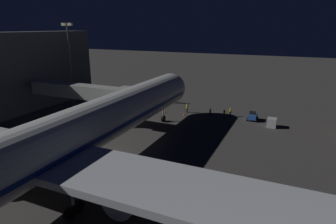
{
  "coord_description": "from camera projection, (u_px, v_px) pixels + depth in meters",
  "views": [
    {
      "loc": [
        -21.98,
        30.18,
        17.42
      ],
      "look_at": [
        -3.0,
        -12.14,
        3.5
      ],
      "focal_mm": 30.47,
      "sensor_mm": 36.0,
      "label": 1
    }
  ],
  "objects": [
    {
      "name": "ground_plane",
      "position": [
        113.0,
        156.0,
        40.0
      ],
      "size": [
        320.0,
        320.0,
        0.0
      ],
      "primitive_type": "plane",
      "color": "#383533"
    },
    {
      "name": "airliner_at_gate",
      "position": [
        48.0,
        148.0,
        28.8
      ],
      "size": [
        56.82,
        68.51,
        17.75
      ],
      "color": "silver",
      "rests_on": "ground_plane"
    },
    {
      "name": "jet_bridge",
      "position": [
        89.0,
        92.0,
        52.41
      ],
      "size": [
        23.0,
        3.4,
        7.35
      ],
      "color": "#9E9E99",
      "rests_on": "ground_plane"
    },
    {
      "name": "apron_floodlight_mast",
      "position": [
        70.0,
        58.0,
        65.19
      ],
      "size": [
        2.9,
        0.5,
        18.22
      ],
      "color": "#59595E",
      "rests_on": "ground_plane"
    },
    {
      "name": "baggage_tug_lead",
      "position": [
        253.0,
        117.0,
        54.98
      ],
      "size": [
        1.86,
        2.31,
        1.95
      ],
      "color": "#234C9E",
      "rests_on": "ground_plane"
    },
    {
      "name": "baggage_container_mid_row",
      "position": [
        272.0,
        123.0,
        51.29
      ],
      "size": [
        1.57,
        1.63,
        1.66
      ],
      "primitive_type": "cube",
      "color": "#B7BABF",
      "rests_on": "ground_plane"
    },
    {
      "name": "ground_crew_near_nose_gear",
      "position": [
        230.0,
        112.0,
        57.2
      ],
      "size": [
        0.4,
        0.4,
        1.86
      ],
      "color": "black",
      "rests_on": "ground_plane"
    },
    {
      "name": "ground_crew_by_belt_loader",
      "position": [
        224.0,
        113.0,
        56.08
      ],
      "size": [
        0.4,
        0.4,
        1.89
      ],
      "color": "black",
      "rests_on": "ground_plane"
    },
    {
      "name": "ground_crew_marshaller_fwd",
      "position": [
        210.0,
        112.0,
        57.07
      ],
      "size": [
        0.4,
        0.4,
        1.77
      ],
      "color": "black",
      "rests_on": "ground_plane"
    },
    {
      "name": "ground_crew_under_port_wing",
      "position": [
        187.0,
        108.0,
        59.92
      ],
      "size": [
        0.4,
        0.4,
        1.89
      ],
      "color": "black",
      "rests_on": "ground_plane"
    },
    {
      "name": "traffic_cone_nose_port",
      "position": [
        184.0,
        114.0,
        58.4
      ],
      "size": [
        0.36,
        0.36,
        0.55
      ],
      "primitive_type": "cone",
      "color": "orange",
      "rests_on": "ground_plane"
    },
    {
      "name": "traffic_cone_nose_starboard",
      "position": [
        165.0,
        111.0,
        60.13
      ],
      "size": [
        0.36,
        0.36,
        0.55
      ],
      "primitive_type": "cone",
      "color": "orange",
      "rests_on": "ground_plane"
    }
  ]
}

